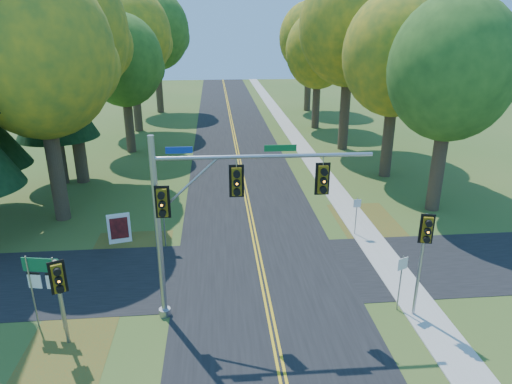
{
  "coord_description": "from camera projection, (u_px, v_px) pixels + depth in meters",
  "views": [
    {
      "loc": [
        -1.97,
        -16.77,
        11.03
      ],
      "look_at": [
        -0.05,
        4.21,
        3.2
      ],
      "focal_mm": 32.0,
      "sensor_mm": 36.0,
      "label": 1
    }
  ],
  "objects": [
    {
      "name": "leaf_patch_e",
      "position": [
        373.0,
        230.0,
        25.84
      ],
      "size": [
        3.5,
        8.0,
        0.0
      ],
      "primitive_type": "cube",
      "color": "brown",
      "rests_on": "ground"
    },
    {
      "name": "tree_w_a",
      "position": [
        39.0,
        54.0,
        24.16
      ],
      "size": [
        8.0,
        8.0,
        14.15
      ],
      "color": "#38281C",
      "rests_on": "ground"
    },
    {
      "name": "road_cross",
      "position": [
        261.0,
        271.0,
        21.52
      ],
      "size": [
        60.0,
        6.0,
        0.02
      ],
      "primitive_type": "cube",
      "color": "black",
      "rests_on": "ground"
    },
    {
      "name": "ped_signal_pole",
      "position": [
        59.0,
        284.0,
        15.68
      ],
      "size": [
        0.52,
        0.63,
        3.49
      ],
      "rotation": [
        0.0,
        0.0,
        0.41
      ],
      "color": "gray",
      "rests_on": "ground"
    },
    {
      "name": "centerline_right",
      "position": [
        268.0,
        295.0,
        19.66
      ],
      "size": [
        0.1,
        160.0,
        0.01
      ],
      "primitive_type": "cube",
      "color": "gold",
      "rests_on": "road_main"
    },
    {
      "name": "reg_sign_w",
      "position": [
        164.0,
        217.0,
        23.29
      ],
      "size": [
        0.47,
        0.12,
        2.48
      ],
      "rotation": [
        0.0,
        0.0,
        -0.18
      ],
      "color": "gray",
      "rests_on": "ground"
    },
    {
      "name": "reg_sign_e_south",
      "position": [
        401.0,
        273.0,
        18.08
      ],
      "size": [
        0.45,
        0.22,
        2.47
      ],
      "rotation": [
        0.0,
        0.0,
        0.4
      ],
      "color": "gray",
      "rests_on": "ground"
    },
    {
      "name": "route_sign_cluster",
      "position": [
        43.0,
        278.0,
        16.87
      ],
      "size": [
        1.41,
        0.31,
        3.06
      ],
      "rotation": [
        0.0,
        0.0,
        -0.19
      ],
      "color": "gray",
      "rests_on": "ground"
    },
    {
      "name": "tree_w_c",
      "position": [
        124.0,
        61.0,
        38.92
      ],
      "size": [
        6.8,
        6.8,
        11.91
      ],
      "color": "#38281C",
      "rests_on": "ground"
    },
    {
      "name": "leaf_patch_w_far",
      "position": [
        66.0,
        353.0,
        16.22
      ],
      "size": [
        3.0,
        5.0,
        0.0
      ],
      "primitive_type": "cube",
      "color": "brown",
      "rests_on": "ground"
    },
    {
      "name": "tree_e_d",
      "position": [
        319.0,
        51.0,
        48.27
      ],
      "size": [
        7.0,
        7.0,
        12.32
      ],
      "color": "#38281C",
      "rests_on": "ground"
    },
    {
      "name": "tree_e_a",
      "position": [
        452.0,
        70.0,
        25.86
      ],
      "size": [
        7.2,
        7.2,
        12.73
      ],
      "color": "#38281C",
      "rests_on": "ground"
    },
    {
      "name": "tree_e_c",
      "position": [
        351.0,
        27.0,
        38.9
      ],
      "size": [
        8.8,
        8.8,
        15.79
      ],
      "color": "#38281C",
      "rests_on": "ground"
    },
    {
      "name": "pine_c",
      "position": [
        45.0,
        44.0,
        30.11
      ],
      "size": [
        5.6,
        5.6,
        20.56
      ],
      "color": "#38281C",
      "rests_on": "ground"
    },
    {
      "name": "info_kiosk",
      "position": [
        119.0,
        228.0,
        24.11
      ],
      "size": [
        1.19,
        0.43,
        1.64
      ],
      "rotation": [
        0.0,
        0.0,
        0.23
      ],
      "color": "white",
      "rests_on": "ground"
    },
    {
      "name": "tree_w_e",
      "position": [
        156.0,
        31.0,
        56.54
      ],
      "size": [
        8.4,
        8.4,
        14.97
      ],
      "color": "#38281C",
      "rests_on": "ground"
    },
    {
      "name": "reg_sign_e_north",
      "position": [
        357.0,
        210.0,
        24.75
      ],
      "size": [
        0.42,
        0.07,
        2.18
      ],
      "rotation": [
        0.0,
        0.0,
        0.05
      ],
      "color": "gray",
      "rests_on": "ground"
    },
    {
      "name": "leaf_patch_w_near",
      "position": [
        128.0,
        257.0,
        22.84
      ],
      "size": [
        4.0,
        6.0,
        0.0
      ],
      "primitive_type": "cube",
      "color": "brown",
      "rests_on": "ground"
    },
    {
      "name": "road_main",
      "position": [
        266.0,
        295.0,
        19.66
      ],
      "size": [
        8.0,
        160.0,
        0.02
      ],
      "primitive_type": "cube",
      "color": "black",
      "rests_on": "ground"
    },
    {
      "name": "tree_w_d",
      "position": [
        132.0,
        36.0,
        46.37
      ],
      "size": [
        8.2,
        8.2,
        14.56
      ],
      "color": "#38281C",
      "rests_on": "ground"
    },
    {
      "name": "tree_w_b",
      "position": [
        65.0,
        33.0,
        30.25
      ],
      "size": [
        8.6,
        8.6,
        15.38
      ],
      "color": "#38281C",
      "rests_on": "ground"
    },
    {
      "name": "traffic_mast",
      "position": [
        211.0,
        205.0,
        16.75
      ],
      "size": [
        8.14,
        0.73,
        7.38
      ],
      "rotation": [
        0.0,
        0.0,
        -0.01
      ],
      "color": "#95989E",
      "rests_on": "ground"
    },
    {
      "name": "centerline_left",
      "position": [
        264.0,
        295.0,
        19.64
      ],
      "size": [
        0.1,
        160.0,
        0.01
      ],
      "primitive_type": "cube",
      "color": "gold",
      "rests_on": "road_main"
    },
    {
      "name": "tree_e_b",
      "position": [
        397.0,
        55.0,
        32.04
      ],
      "size": [
        7.6,
        7.6,
        13.33
      ],
      "color": "#38281C",
      "rests_on": "ground"
    },
    {
      "name": "ground",
      "position": [
        266.0,
        295.0,
        19.66
      ],
      "size": [
        160.0,
        160.0,
        0.0
      ],
      "primitive_type": "plane",
      "color": "#34541D",
      "rests_on": "ground"
    },
    {
      "name": "tree_e_e",
      "position": [
        310.0,
        38.0,
        58.03
      ],
      "size": [
        7.8,
        7.8,
        13.74
      ],
      "color": "#38281C",
      "rests_on": "ground"
    },
    {
      "name": "sidewalk_east",
      "position": [
        405.0,
        287.0,
        20.18
      ],
      "size": [
        1.6,
        160.0,
        0.06
      ],
      "primitive_type": "cube",
      "color": "#9E998E",
      "rests_on": "ground"
    },
    {
      "name": "east_signal_pole",
      "position": [
        425.0,
        241.0,
        16.98
      ],
      "size": [
        0.51,
        0.6,
        4.5
      ],
      "rotation": [
        0.0,
        0.0,
        -0.24
      ],
      "color": "#909398",
      "rests_on": "ground"
    }
  ]
}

